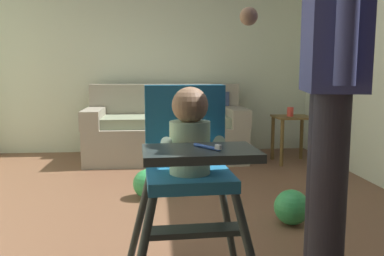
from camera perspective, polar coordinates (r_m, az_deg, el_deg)
ground at (r=2.62m, az=-6.22°, el=-15.73°), size 5.63×7.02×0.10m
wall_far at (r=5.16m, az=-5.95°, el=12.14°), size 4.83×0.06×2.77m
couch at (r=4.67m, az=-3.64°, el=-0.35°), size 1.79×0.86×0.86m
high_chair at (r=1.71m, az=-0.42°, el=-3.67°), size 0.64×0.75×0.95m
adult_standing at (r=1.67m, az=18.89°, el=6.87°), size 0.50×0.58×1.73m
toy_ball at (r=3.27m, az=-6.31°, el=-7.83°), size 0.23×0.23×0.23m
toy_ball_second at (r=2.79m, az=13.92°, el=-10.82°), size 0.23×0.23×0.23m
side_table at (r=4.60m, az=14.02°, el=-0.10°), size 0.40×0.40×0.52m
sippy_cup at (r=4.57m, az=13.73°, el=2.26°), size 0.07×0.07×0.10m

